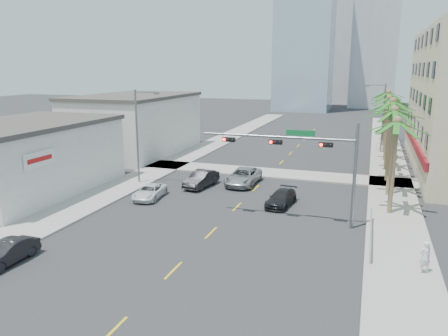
# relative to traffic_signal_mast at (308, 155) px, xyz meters

# --- Properties ---
(ground) EXTENTS (260.00, 260.00, 0.00)m
(ground) POSITION_rel_traffic_signal_mast_xyz_m (-5.78, -7.95, -5.06)
(ground) COLOR #262628
(ground) RESTS_ON ground
(sidewalk_right) EXTENTS (4.00, 120.00, 0.15)m
(sidewalk_right) POSITION_rel_traffic_signal_mast_xyz_m (6.22, 12.05, -4.99)
(sidewalk_right) COLOR gray
(sidewalk_right) RESTS_ON ground
(sidewalk_left) EXTENTS (4.00, 120.00, 0.15)m
(sidewalk_left) POSITION_rel_traffic_signal_mast_xyz_m (-17.78, 12.05, -4.99)
(sidewalk_left) COLOR gray
(sidewalk_left) RESTS_ON ground
(sidewalk_cross) EXTENTS (80.00, 4.00, 0.15)m
(sidewalk_cross) POSITION_rel_traffic_signal_mast_xyz_m (-5.78, 14.05, -4.99)
(sidewalk_cross) COLOR gray
(sidewalk_cross) RESTS_ON ground
(building_left_near) EXTENTS (10.00, 16.00, 6.00)m
(building_left_near) POSITION_rel_traffic_signal_mast_xyz_m (-24.78, 0.05, -2.06)
(building_left_near) COLOR beige
(building_left_near) RESTS_ON ground
(building_left_far) EXTENTS (11.00, 18.00, 7.20)m
(building_left_far) POSITION_rel_traffic_signal_mast_xyz_m (-25.28, 20.05, -1.46)
(building_left_far) COLOR beige
(building_left_far) RESTS_ON ground
(tower_far_left) EXTENTS (14.00, 14.00, 48.00)m
(tower_far_left) POSITION_rel_traffic_signal_mast_xyz_m (-13.78, 87.05, 18.94)
(tower_far_left) COLOR #99B2C6
(tower_far_left) RESTS_ON ground
(tower_far_center) EXTENTS (16.00, 16.00, 42.00)m
(tower_far_center) POSITION_rel_traffic_signal_mast_xyz_m (-8.78, 117.05, 15.94)
(tower_far_center) COLOR #ADADB2
(tower_far_center) RESTS_ON ground
(traffic_signal_mast) EXTENTS (11.12, 0.54, 7.20)m
(traffic_signal_mast) POSITION_rel_traffic_signal_mast_xyz_m (0.00, 0.00, 0.00)
(traffic_signal_mast) COLOR slate
(traffic_signal_mast) RESTS_ON ground
(palm_tree_0) EXTENTS (4.80, 4.80, 7.80)m
(palm_tree_0) POSITION_rel_traffic_signal_mast_xyz_m (5.82, 4.05, 2.02)
(palm_tree_0) COLOR brown
(palm_tree_0) RESTS_ON ground
(palm_tree_1) EXTENTS (4.80, 4.80, 8.16)m
(palm_tree_1) POSITION_rel_traffic_signal_mast_xyz_m (5.82, 9.25, 2.37)
(palm_tree_1) COLOR brown
(palm_tree_1) RESTS_ON ground
(palm_tree_2) EXTENTS (4.80, 4.80, 8.52)m
(palm_tree_2) POSITION_rel_traffic_signal_mast_xyz_m (5.82, 14.45, 2.72)
(palm_tree_2) COLOR brown
(palm_tree_2) RESTS_ON ground
(palm_tree_3) EXTENTS (4.80, 4.80, 7.80)m
(palm_tree_3) POSITION_rel_traffic_signal_mast_xyz_m (5.82, 19.65, 2.02)
(palm_tree_3) COLOR brown
(palm_tree_3) RESTS_ON ground
(palm_tree_4) EXTENTS (4.80, 4.80, 8.16)m
(palm_tree_4) POSITION_rel_traffic_signal_mast_xyz_m (5.82, 24.85, 2.37)
(palm_tree_4) COLOR brown
(palm_tree_4) RESTS_ON ground
(palm_tree_5) EXTENTS (4.80, 4.80, 8.52)m
(palm_tree_5) POSITION_rel_traffic_signal_mast_xyz_m (5.82, 30.05, 2.72)
(palm_tree_5) COLOR brown
(palm_tree_5) RESTS_ON ground
(palm_tree_6) EXTENTS (4.80, 4.80, 7.80)m
(palm_tree_6) POSITION_rel_traffic_signal_mast_xyz_m (5.82, 35.25, 2.02)
(palm_tree_6) COLOR brown
(palm_tree_6) RESTS_ON ground
(palm_tree_7) EXTENTS (4.80, 4.80, 8.16)m
(palm_tree_7) POSITION_rel_traffic_signal_mast_xyz_m (5.82, 40.45, 2.37)
(palm_tree_7) COLOR brown
(palm_tree_7) RESTS_ON ground
(streetlight_left) EXTENTS (2.55, 0.25, 9.00)m
(streetlight_left) POSITION_rel_traffic_signal_mast_xyz_m (-16.78, 6.05, -0.00)
(streetlight_left) COLOR slate
(streetlight_left) RESTS_ON ground
(streetlight_right) EXTENTS (2.55, 0.25, 9.00)m
(streetlight_right) POSITION_rel_traffic_signal_mast_xyz_m (5.21, 30.05, -0.00)
(streetlight_right) COLOR slate
(streetlight_right) RESTS_ON ground
(guardrail) EXTENTS (0.08, 8.08, 1.00)m
(guardrail) POSITION_rel_traffic_signal_mast_xyz_m (4.52, -1.95, -4.39)
(guardrail) COLOR silver
(guardrail) RESTS_ON ground
(car_parked_mid) EXTENTS (1.39, 3.95, 1.30)m
(car_parked_mid) POSITION_rel_traffic_signal_mast_xyz_m (-15.18, -12.16, -4.41)
(car_parked_mid) COLOR black
(car_parked_mid) RESTS_ON ground
(car_parked_far) EXTENTS (2.39, 4.42, 1.18)m
(car_parked_far) POSITION_rel_traffic_signal_mast_xyz_m (-13.58, 1.89, -4.47)
(car_parked_far) COLOR white
(car_parked_far) RESTS_ON ground
(car_lane_left) EXTENTS (2.18, 4.77, 1.52)m
(car_lane_left) POSITION_rel_traffic_signal_mast_xyz_m (-10.78, 6.86, -4.30)
(car_lane_left) COLOR black
(car_lane_left) RESTS_ON ground
(car_lane_center) EXTENTS (2.60, 5.61, 1.56)m
(car_lane_center) POSITION_rel_traffic_signal_mast_xyz_m (-7.28, 8.95, -4.28)
(car_lane_center) COLOR #B4B4B9
(car_lane_center) RESTS_ON ground
(car_lane_right) EXTENTS (2.20, 4.40, 1.23)m
(car_lane_right) POSITION_rel_traffic_signal_mast_xyz_m (-2.49, 3.57, -4.45)
(car_lane_right) COLOR black
(car_lane_right) RESTS_ON ground
(pedestrian) EXTENTS (0.78, 0.68, 1.81)m
(pedestrian) POSITION_rel_traffic_signal_mast_xyz_m (7.30, -6.03, -4.01)
(pedestrian) COLOR white
(pedestrian) RESTS_ON sidewalk_right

